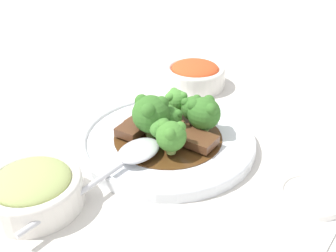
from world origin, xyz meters
name	(u,v)px	position (x,y,z in m)	size (l,w,h in m)	color
ground_plane	(168,145)	(0.00, 0.00, 0.00)	(4.00, 4.00, 0.00)	silver
main_plate	(168,140)	(0.00, 0.00, 0.01)	(0.26, 0.26, 0.02)	white
beef_strip_0	(162,121)	(0.02, 0.02, 0.02)	(0.04, 0.07, 0.01)	brown
beef_strip_1	(133,129)	(-0.02, 0.05, 0.03)	(0.05, 0.04, 0.01)	#56331E
beef_strip_2	(194,138)	(0.00, -0.04, 0.03)	(0.04, 0.07, 0.01)	#56331E
beef_strip_3	(140,120)	(0.01, 0.05, 0.02)	(0.05, 0.03, 0.01)	brown
broccoli_floret_0	(204,113)	(0.04, -0.04, 0.05)	(0.05, 0.05, 0.05)	#7FA84C
broccoli_floret_1	(171,118)	(0.01, 0.00, 0.04)	(0.03, 0.03, 0.04)	#7FA84C
broccoli_floret_2	(151,113)	(-0.01, 0.02, 0.06)	(0.06, 0.06, 0.06)	#7FA84C
broccoli_floret_3	(163,128)	(-0.02, 0.00, 0.04)	(0.03, 0.03, 0.04)	#8EB756
broccoli_floret_4	(176,101)	(0.06, 0.02, 0.05)	(0.04, 0.04, 0.04)	#7FA84C
broccoli_floret_5	(171,136)	(-0.04, -0.03, 0.05)	(0.04, 0.04, 0.05)	#8EB756
broccoli_floret_6	(193,108)	(0.05, -0.02, 0.04)	(0.04, 0.04, 0.04)	#8EB756
serving_spoon	(131,156)	(-0.08, 0.01, 0.03)	(0.23, 0.06, 0.01)	silver
side_bowl_kimchi	(195,74)	(0.21, 0.06, 0.02)	(0.12, 0.12, 0.05)	white
side_bowl_appetizer	(33,188)	(-0.19, 0.08, 0.02)	(0.12, 0.12, 0.05)	white
sauce_dish	(312,196)	(-0.02, -0.22, 0.01)	(0.08, 0.08, 0.01)	white
paper_napkin	(293,224)	(-0.08, -0.21, 0.00)	(0.11, 0.10, 0.01)	white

